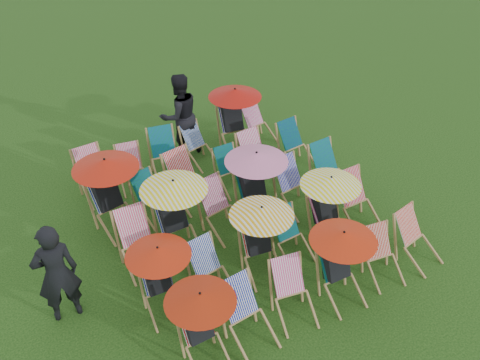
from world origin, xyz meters
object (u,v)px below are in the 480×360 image
deckchair_0 (202,327)px  person_left (56,273)px  deckchair_5 (419,239)px  deckchair_29 (259,123)px  person_rear (180,115)px

deckchair_0 → person_left: bearing=129.2°
deckchair_5 → deckchair_29: deckchair_5 is taller
deckchair_0 → deckchair_29: bearing=49.2°
deckchair_5 → deckchair_29: (-0.15, 4.72, -0.00)m
deckchair_5 → deckchair_29: 4.72m
deckchair_5 → deckchair_0: bearing=168.3°
deckchair_0 → person_left: person_left is taller
deckchair_29 → person_left: size_ratio=0.51×
deckchair_0 → deckchair_5: size_ratio=1.31×
deckchair_5 → person_rear: person_rear is taller
deckchair_0 → deckchair_29: size_ratio=1.31×
deckchair_0 → person_rear: person_rear is taller
deckchair_0 → deckchair_29: 5.99m
deckchair_0 → person_left: (-1.45, 1.77, 0.26)m
person_left → person_rear: 4.84m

